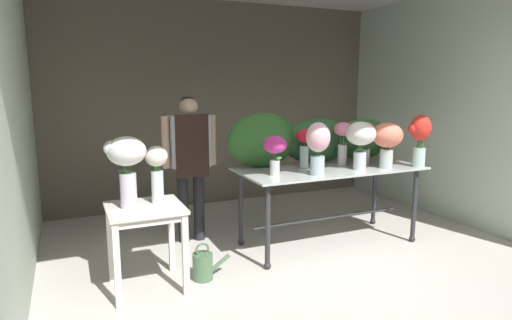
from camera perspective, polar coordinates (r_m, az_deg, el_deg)
ground_plane at (r=4.91m, az=2.42°, el=-10.56°), size 8.13×8.13×0.00m
wall_back at (r=6.32m, az=-4.97°, el=7.31°), size 4.92×0.12×2.86m
wall_left at (r=4.15m, az=-29.60°, el=4.61°), size 0.12×3.82×2.86m
wall_right at (r=6.11m, az=23.83°, el=6.40°), size 0.12×3.82×2.86m
display_table_glass at (r=4.69m, az=9.64°, el=-2.54°), size 1.98×0.87×0.85m
side_table_white at (r=3.76m, az=-14.39°, el=-7.48°), size 0.62×0.59×0.72m
florist at (r=4.72m, az=-8.71°, el=0.86°), size 0.60×0.24×1.59m
foliage_backdrop at (r=4.88m, az=7.61°, el=2.65°), size 2.10×0.31×0.58m
vase_magenta_tulips at (r=4.18m, az=2.52°, el=1.45°), size 0.23×0.23×0.39m
vase_scarlet_roses at (r=4.91m, az=20.77°, el=3.03°), size 0.25×0.22×0.56m
vase_fuchsia_hydrangea at (r=4.91m, az=14.24°, el=2.93°), size 0.22×0.22×0.46m
vase_crimson_snapdragons at (r=4.59m, az=6.39°, el=2.06°), size 0.18×0.18×0.41m
vase_coral_anemones at (r=4.74m, az=16.94°, el=2.66°), size 0.35×0.32×0.48m
vase_rosy_stock at (r=4.78m, az=11.38°, el=2.89°), size 0.21×0.21×0.47m
vase_ivory_ranunculus at (r=4.58m, az=13.64°, el=2.83°), size 0.34×0.31×0.50m
vase_blush_peonies at (r=4.22m, az=8.19°, el=2.07°), size 0.23×0.23×0.52m
vase_sunset_carnations at (r=5.24m, az=16.87°, el=2.68°), size 0.21×0.20×0.43m
vase_white_roses_tall at (r=3.63m, az=-16.75°, el=-0.07°), size 0.33×0.31×0.59m
vase_cream_lisianthus_tall at (r=3.74m, az=-12.92°, el=-1.16°), size 0.19×0.19×0.49m
watering_can at (r=4.00m, az=-6.96°, el=-13.67°), size 0.35×0.18×0.34m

